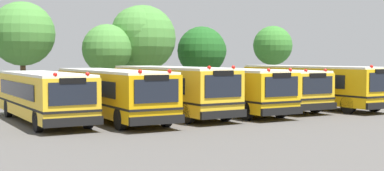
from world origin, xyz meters
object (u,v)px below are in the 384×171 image
object	(u,v)px
school_bus_0	(43,95)
school_bus_4	(266,87)
school_bus_2	(172,89)
tree_5	(274,45)
tree_3	(141,36)
school_bus_3	(221,88)
school_bus_5	(311,84)
tree_1	(24,33)
tree_2	(107,49)
tree_4	(204,51)
school_bus_1	(111,92)

from	to	relation	value
school_bus_0	school_bus_4	distance (m)	13.57
school_bus_2	tree_5	xyz separation A→B (m)	(15.46, 10.64, 2.77)
tree_3	tree_5	bearing A→B (deg)	-2.50
tree_5	school_bus_3	bearing A→B (deg)	-139.32
school_bus_0	school_bus_4	xyz separation A→B (m)	(13.57, -0.02, 0.00)
school_bus_0	school_bus_5	world-z (taller)	school_bus_5
tree_1	tree_2	size ratio (longest dim) A/B	1.27
school_bus_0	tree_4	xyz separation A→B (m)	(16.22, 11.88, 2.39)
tree_1	tree_2	xyz separation A→B (m)	(5.44, -2.00, -1.12)
school_bus_0	tree_3	world-z (taller)	tree_3
tree_1	school_bus_1	bearing A→B (deg)	-81.94
tree_2	school_bus_2	bearing A→B (deg)	-91.29
tree_2	tree_4	xyz separation A→B (m)	(9.16, 1.82, -0.02)
tree_3	school_bus_3	bearing A→B (deg)	-88.97
school_bus_5	school_bus_3	bearing A→B (deg)	-1.62
school_bus_1	school_bus_4	bearing A→B (deg)	-177.50
tree_2	school_bus_4	bearing A→B (deg)	-57.18
tree_1	tree_3	size ratio (longest dim) A/B	0.99
school_bus_1	tree_2	size ratio (longest dim) A/B	2.10
school_bus_1	school_bus_2	bearing A→B (deg)	178.10
school_bus_0	school_bus_5	xyz separation A→B (m)	(16.96, -0.32, 0.11)
school_bus_3	tree_4	distance (m)	13.72
school_bus_3	tree_1	world-z (taller)	tree_1
school_bus_3	tree_2	xyz separation A→B (m)	(-3.13, 10.28, 2.37)
tree_3	school_bus_4	bearing A→B (deg)	-71.60
school_bus_0	tree_5	size ratio (longest dim) A/B	1.67
school_bus_3	tree_5	xyz separation A→B (m)	(12.10, 10.40, 2.84)
tree_1	school_bus_2	bearing A→B (deg)	-67.44
school_bus_2	tree_4	world-z (taller)	tree_4
tree_1	tree_3	xyz separation A→B (m)	(8.36, -1.34, -0.11)
school_bus_2	school_bus_4	size ratio (longest dim) A/B	1.08
school_bus_3	school_bus_4	xyz separation A→B (m)	(3.38, 0.19, -0.04)
school_bus_0	school_bus_3	size ratio (longest dim) A/B	0.89
tree_1	tree_3	world-z (taller)	tree_3
tree_4	tree_2	bearing A→B (deg)	-168.74
tree_5	tree_3	bearing A→B (deg)	177.50
tree_5	school_bus_0	bearing A→B (deg)	-155.44
school_bus_1	tree_5	xyz separation A→B (m)	(18.91, 10.46, 2.83)
tree_2	school_bus_1	bearing A→B (deg)	-109.65
school_bus_1	tree_4	bearing A→B (deg)	-135.48
school_bus_1	school_bus_4	world-z (taller)	school_bus_1
school_bus_1	school_bus_2	size ratio (longest dim) A/B	1.14
school_bus_1	tree_3	xyz separation A→B (m)	(6.62, 10.99, 3.37)
school_bus_0	tree_2	distance (m)	12.53
school_bus_0	school_bus_2	xyz separation A→B (m)	(6.83, -0.45, 0.12)
school_bus_2	tree_3	xyz separation A→B (m)	(3.17, 11.17, 3.31)
school_bus_4	tree_2	xyz separation A→B (m)	(-6.50, 10.08, 2.41)
school_bus_0	tree_2	size ratio (longest dim) A/B	1.77
school_bus_0	school_bus_5	size ratio (longest dim) A/B	0.86
school_bus_3	tree_1	size ratio (longest dim) A/B	1.57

